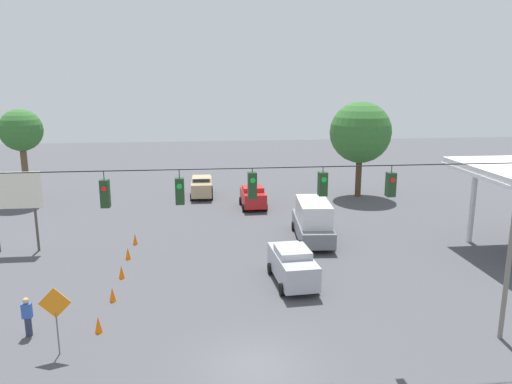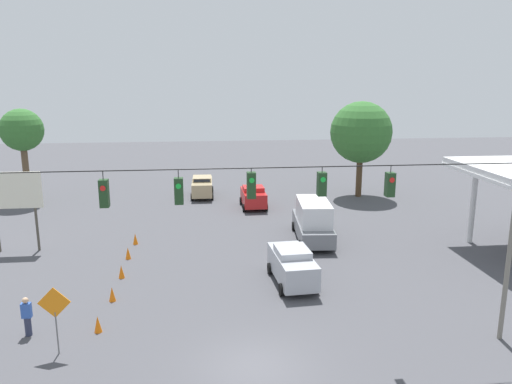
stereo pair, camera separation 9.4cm
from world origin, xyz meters
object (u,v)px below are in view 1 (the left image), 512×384
object	(u,v)px
roadside_billboard	(13,196)
tree_horizon_right	(21,131)
sedan_red_oncoming_deep	(253,197)
traffic_cone_fourth	(128,253)
work_zone_sign	(55,308)
traffic_cone_nearest	(98,324)
traffic_cone_fifth	(135,239)
traffic_cone_second	(112,294)
sedan_silver_crossing_near	(292,265)
tree_horizon_left	(360,132)
traffic_cone_third	(122,272)
box_truck_grey_oncoming_far	(313,221)
overhead_signal_span	(251,225)
pedestrian	(27,317)
sedan_tan_withflow_deep	(202,186)

from	to	relation	value
roadside_billboard	tree_horizon_right	distance (m)	14.02
sedan_red_oncoming_deep	roadside_billboard	xyz separation A→B (m)	(15.94, 9.23, 2.67)
traffic_cone_fourth	work_zone_sign	xyz separation A→B (m)	(1.26, 10.62, 1.62)
traffic_cone_nearest	traffic_cone_fifth	xyz separation A→B (m)	(-0.13, -11.76, 0.00)
traffic_cone_nearest	traffic_cone_second	size ratio (longest dim) A/B	1.00
traffic_cone_fourth	work_zone_sign	world-z (taller)	work_zone_sign
sedan_red_oncoming_deep	sedan_silver_crossing_near	xyz separation A→B (m)	(-0.42, 16.11, 0.07)
sedan_silver_crossing_near	roadside_billboard	bearing A→B (deg)	-22.82
roadside_billboard	tree_horizon_left	bearing A→B (deg)	-154.74
tree_horizon_left	tree_horizon_right	world-z (taller)	tree_horizon_left
traffic_cone_third	traffic_cone_fifth	world-z (taller)	same
traffic_cone_nearest	box_truck_grey_oncoming_far	bearing A→B (deg)	-136.53
tree_horizon_right	tree_horizon_left	bearing A→B (deg)	178.15
traffic_cone_third	traffic_cone_second	bearing A→B (deg)	89.90
overhead_signal_span	traffic_cone_fourth	bearing A→B (deg)	-60.82
traffic_cone_fifth	traffic_cone_third	bearing A→B (deg)	89.65
traffic_cone_second	tree_horizon_right	size ratio (longest dim) A/B	0.09
traffic_cone_fifth	roadside_billboard	distance (m)	7.90
traffic_cone_second	tree_horizon_right	world-z (taller)	tree_horizon_right
overhead_signal_span	box_truck_grey_oncoming_far	world-z (taller)	overhead_signal_span
sedan_silver_crossing_near	tree_horizon_right	bearing A→B (deg)	-45.17
overhead_signal_span	roadside_billboard	distance (m)	19.21
traffic_cone_fourth	tree_horizon_right	world-z (taller)	tree_horizon_right
traffic_cone_third	sedan_silver_crossing_near	bearing A→B (deg)	169.69
sedan_red_oncoming_deep	traffic_cone_fifth	distance (m)	12.35
box_truck_grey_oncoming_far	traffic_cone_second	size ratio (longest dim) A/B	8.80
sedan_silver_crossing_near	pedestrian	size ratio (longest dim) A/B	2.64
roadside_billboard	box_truck_grey_oncoming_far	bearing A→B (deg)	-179.55
traffic_cone_nearest	tree_horizon_left	xyz separation A→B (m)	(-19.03, -23.53, 5.56)
box_truck_grey_oncoming_far	traffic_cone_nearest	xyz separation A→B (m)	(12.00, 11.38, -1.00)
traffic_cone_fifth	work_zone_sign	xyz separation A→B (m)	(1.35, 13.37, 1.62)
roadside_billboard	pedestrian	distance (m)	12.24
traffic_cone_second	work_zone_sign	world-z (taller)	work_zone_sign
traffic_cone_second	traffic_cone_fourth	world-z (taller)	same
traffic_cone_fifth	work_zone_sign	world-z (taller)	work_zone_sign
box_truck_grey_oncoming_far	traffic_cone_fifth	xyz separation A→B (m)	(11.87, -0.39, -1.00)
traffic_cone_nearest	tree_horizon_left	world-z (taller)	tree_horizon_left
box_truck_grey_oncoming_far	traffic_cone_third	bearing A→B (deg)	24.22
traffic_cone_fourth	traffic_cone_fifth	distance (m)	2.75
traffic_cone_fifth	tree_horizon_right	distance (m)	17.74
box_truck_grey_oncoming_far	traffic_cone_fifth	world-z (taller)	box_truck_grey_oncoming_far
traffic_cone_second	tree_horizon_right	distance (m)	24.70
sedan_silver_crossing_near	sedan_tan_withflow_deep	bearing A→B (deg)	-77.14
traffic_cone_fifth	pedestrian	distance (m)	12.12
sedan_tan_withflow_deep	traffic_cone_third	world-z (taller)	sedan_tan_withflow_deep
traffic_cone_fourth	pedestrian	xyz separation A→B (m)	(2.94, 8.97, 0.51)
overhead_signal_span	work_zone_sign	xyz separation A→B (m)	(7.62, -0.78, -3.38)
sedan_tan_withflow_deep	overhead_signal_span	bearing A→B (deg)	93.77
traffic_cone_third	traffic_cone_fifth	bearing A→B (deg)	-90.35
sedan_silver_crossing_near	traffic_cone_fourth	distance (m)	10.40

